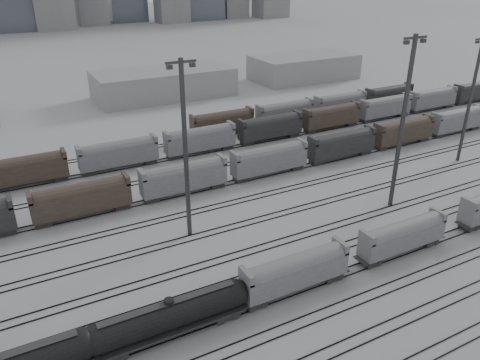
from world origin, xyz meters
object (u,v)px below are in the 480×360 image
hopper_car_b (403,235)px  light_mast_c (403,121)px  tank_car_b (170,316)px  hopper_car_a (295,270)px

hopper_car_b → light_mast_c: (9.15, 11.19, 11.43)m
light_mast_c → tank_car_b: bearing=-165.2°
hopper_car_a → light_mast_c: light_mast_c is taller
hopper_car_b → tank_car_b: bearing=180.0°
tank_car_b → light_mast_c: size_ratio=0.68×
light_mast_c → hopper_car_b: bearing=-129.3°
tank_car_b → hopper_car_b: bearing=0.0°
hopper_car_a → light_mast_c: (26.56, 11.19, 11.35)m
hopper_car_a → tank_car_b: bearing=180.0°
hopper_car_a → hopper_car_b: (17.40, 0.00, -0.09)m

